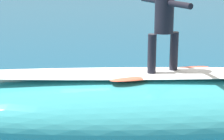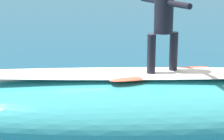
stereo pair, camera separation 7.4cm
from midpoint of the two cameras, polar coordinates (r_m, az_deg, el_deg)
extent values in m
plane|color=#145175|center=(9.94, -0.17, -5.72)|extent=(120.00, 120.00, 0.00)
ellipsoid|color=teal|center=(8.17, 3.22, -5.34)|extent=(9.57, 3.73, 1.36)
ellipsoid|color=white|center=(7.95, 3.30, -0.48)|extent=(7.97, 1.96, 0.08)
ellipsoid|color=#E0563D|center=(8.01, 6.97, -0.47)|extent=(2.25, 1.13, 0.07)
cylinder|color=black|center=(7.78, 5.57, 2.17)|extent=(0.16, 0.16, 0.73)
cylinder|color=black|center=(8.04, 8.51, 2.49)|extent=(0.16, 0.16, 0.73)
cylinder|color=black|center=(7.79, 7.23, 7.33)|extent=(0.44, 0.44, 0.66)
cylinder|color=black|center=(7.38, 9.31, 8.63)|extent=(0.28, 0.59, 0.10)
cylinder|color=black|center=(8.15, 5.44, 9.35)|extent=(0.28, 0.59, 0.10)
ellipsoid|color=#33B2D1|center=(10.67, -4.84, -4.12)|extent=(1.28, 2.28, 0.06)
cylinder|color=black|center=(10.61, -4.86, -3.20)|extent=(0.58, 0.90, 0.30)
sphere|color=#936B4C|center=(10.13, -5.72, -3.77)|extent=(0.21, 0.21, 0.21)
cylinder|color=black|center=(11.37, -4.14, -2.38)|extent=(0.38, 0.71, 0.13)
cylinder|color=black|center=(11.32, -3.29, -2.43)|extent=(0.38, 0.71, 0.13)
camera|label=1|loc=(0.04, -89.77, 0.06)|focal=68.20mm
camera|label=2|loc=(0.04, 90.23, -0.06)|focal=68.20mm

